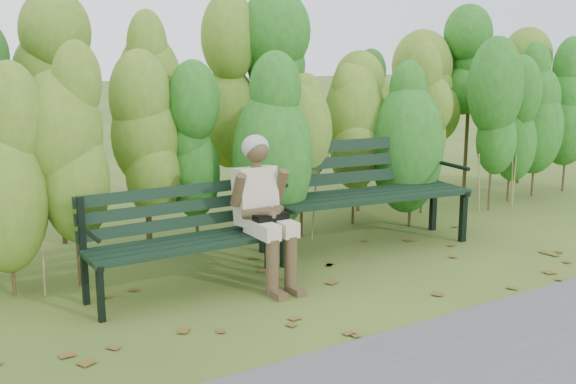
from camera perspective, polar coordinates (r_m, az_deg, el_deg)
ground at (r=5.43m, az=2.00°, el=-8.42°), size 80.00×80.00×0.00m
hedge_band at (r=6.74m, az=-6.93°, el=6.45°), size 11.04×1.67×2.42m
leaf_litter at (r=5.36m, az=2.12°, el=-8.63°), size 5.97×2.19×0.01m
bench_left at (r=5.38m, az=-8.49°, el=-3.25°), size 1.67×0.56×0.83m
bench_right at (r=6.62m, az=6.18°, el=0.68°), size 2.13×0.94×1.03m
seated_woman at (r=5.44m, az=-2.13°, el=-0.83°), size 0.48×0.70×1.22m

